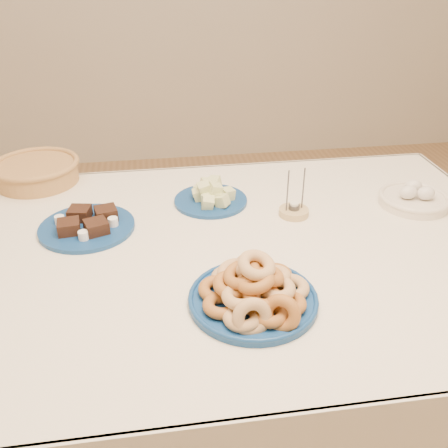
# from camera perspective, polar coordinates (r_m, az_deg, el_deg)

# --- Properties ---
(ground) EXTENTS (5.00, 5.00, 0.00)m
(ground) POSITION_cam_1_polar(r_m,az_deg,el_deg) (1.85, -0.25, -22.72)
(ground) COLOR #997048
(ground) RESTS_ON ground
(dining_table) EXTENTS (1.71, 1.11, 0.75)m
(dining_table) POSITION_cam_1_polar(r_m,az_deg,el_deg) (1.39, -0.31, -6.36)
(dining_table) COLOR brown
(dining_table) RESTS_ON ground
(donut_platter) EXTENTS (0.32, 0.32, 0.13)m
(donut_platter) POSITION_cam_1_polar(r_m,az_deg,el_deg) (1.12, 3.47, -7.67)
(donut_platter) COLOR navy
(donut_platter) RESTS_ON dining_table
(melon_plate) EXTENTS (0.24, 0.24, 0.08)m
(melon_plate) POSITION_cam_1_polar(r_m,az_deg,el_deg) (1.55, -1.50, 3.12)
(melon_plate) COLOR navy
(melon_plate) RESTS_ON dining_table
(brownie_plate) EXTENTS (0.27, 0.27, 0.05)m
(brownie_plate) POSITION_cam_1_polar(r_m,az_deg,el_deg) (1.46, -15.37, -0.09)
(brownie_plate) COLOR navy
(brownie_plate) RESTS_ON dining_table
(wicker_basket) EXTENTS (0.32, 0.32, 0.08)m
(wicker_basket) POSITION_cam_1_polar(r_m,az_deg,el_deg) (1.79, -20.64, 5.71)
(wicker_basket) COLOR olive
(wicker_basket) RESTS_ON dining_table
(candle_holder) EXTENTS (0.10, 0.10, 0.15)m
(candle_holder) POSITION_cam_1_polar(r_m,az_deg,el_deg) (1.50, 7.98, 1.50)
(candle_holder) COLOR tan
(candle_holder) RESTS_ON dining_table
(egg_bowl) EXTENTS (0.22, 0.22, 0.07)m
(egg_bowl) POSITION_cam_1_polar(r_m,az_deg,el_deg) (1.64, 20.89, 2.79)
(egg_bowl) COLOR beige
(egg_bowl) RESTS_ON dining_table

